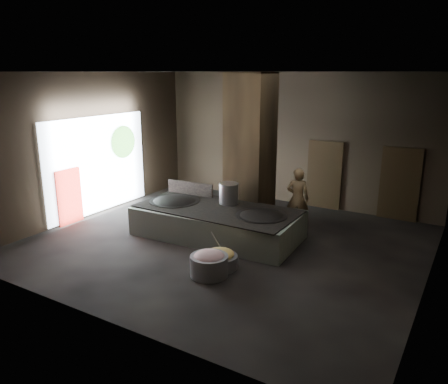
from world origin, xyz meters
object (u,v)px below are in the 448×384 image
Objects in this scene: hearth_platform at (217,223)px; wok_right at (261,218)px; cook at (298,198)px; wok_left at (175,203)px; stock_pot at (229,193)px; veg_basin at (220,261)px; meat_basin at (209,265)px.

wok_right is at bearing -0.83° from hearth_platform.
wok_left is at bearing 16.51° from cook.
stock_pot reaches higher than veg_basin.
wok_right is 1.58× the size of veg_basin.
wok_right is 1.90m from veg_basin.
wok_right is 1.77m from cook.
wok_right is at bearing -21.04° from stock_pot.
cook reaches higher than veg_basin.
veg_basin is (1.10, -2.29, -0.97)m from stock_pot.
stock_pot is at bearing 111.84° from meat_basin.
cook is (0.32, 1.74, 0.16)m from wok_right.
wok_left is 2.42× the size of stock_pot.
cook reaches higher than wok_right.
wok_left is 3.16m from veg_basin.
hearth_platform is 1.49m from wok_left.
cook is 4.08m from meat_basin.
wok_right is (2.80, 0.10, 0.00)m from wok_left.
cook reaches higher than meat_basin.
hearth_platform is at bearing 1.97° from wok_left.
cook reaches higher than wok_left.
stock_pot is at bearing 21.80° from wok_left.
meat_basin reaches higher than veg_basin.
stock_pot reaches higher than wok_right.
hearth_platform is 3.17× the size of wok_left.
hearth_platform is at bearing 123.44° from veg_basin.
cook is 3.64m from veg_basin.
wok_left is (-1.45, -0.05, 0.35)m from hearth_platform.
stock_pot is 0.68× the size of meat_basin.
hearth_platform is 2.10m from veg_basin.
stock_pot reaches higher than meat_basin.
wok_left is at bearing 179.02° from hearth_platform.
hearth_platform is 5.39× the size of veg_basin.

